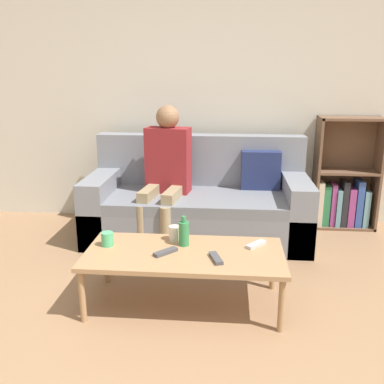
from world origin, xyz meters
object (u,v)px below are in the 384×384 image
(couch, at_px, (199,205))
(cup_near, at_px, (175,233))
(person_adult, at_px, (166,165))
(bottle, at_px, (184,233))
(tv_remote_2, at_px, (256,244))
(tv_remote_1, at_px, (166,252))
(tv_remote_0, at_px, (216,258))
(bookshelf, at_px, (343,187))
(coffee_table, at_px, (184,256))
(cup_far, at_px, (107,239))

(couch, bearing_deg, cup_near, -95.14)
(person_adult, height_order, bottle, person_adult)
(couch, height_order, cup_near, couch)
(tv_remote_2, bearing_deg, tv_remote_1, -122.07)
(cup_near, relative_size, tv_remote_0, 0.58)
(bookshelf, bearing_deg, tv_remote_2, -122.14)
(bottle, bearing_deg, tv_remote_1, -124.79)
(bookshelf, xyz_separation_m, bottle, (-1.42, -1.52, 0.06))
(coffee_table, height_order, person_adult, person_adult)
(person_adult, height_order, cup_far, person_adult)
(cup_far, bearing_deg, tv_remote_0, -12.38)
(tv_remote_1, relative_size, tv_remote_2, 0.98)
(tv_remote_0, height_order, tv_remote_2, same)
(tv_remote_2, bearing_deg, couch, 154.08)
(couch, xyz_separation_m, tv_remote_2, (0.46, -1.10, 0.09))
(coffee_table, xyz_separation_m, cup_far, (-0.52, 0.06, 0.08))
(coffee_table, relative_size, cup_near, 12.68)
(couch, distance_m, bottle, 1.14)
(couch, distance_m, bookshelf, 1.46)
(couch, relative_size, person_adult, 1.64)
(tv_remote_2, bearing_deg, tv_remote_0, -96.07)
(couch, distance_m, tv_remote_1, 1.28)
(bookshelf, bearing_deg, tv_remote_1, -132.41)
(tv_remote_0, bearing_deg, tv_remote_2, 24.73)
(tv_remote_0, xyz_separation_m, bottle, (-0.22, 0.21, 0.08))
(cup_far, xyz_separation_m, tv_remote_2, (0.99, 0.08, -0.04))
(bookshelf, height_order, tv_remote_0, bookshelf)
(person_adult, bearing_deg, coffee_table, -67.59)
(cup_far, bearing_deg, couch, 65.75)
(person_adult, xyz_separation_m, cup_far, (-0.24, -1.10, -0.28))
(couch, bearing_deg, tv_remote_2, -67.07)
(bookshelf, bearing_deg, tv_remote_0, -124.66)
(bookshelf, height_order, person_adult, person_adult)
(coffee_table, relative_size, cup_far, 13.69)
(couch, xyz_separation_m, coffee_table, (-0.01, -1.24, 0.04))
(tv_remote_1, xyz_separation_m, tv_remote_2, (0.59, 0.18, 0.00))
(tv_remote_1, height_order, tv_remote_2, same)
(tv_remote_0, distance_m, tv_remote_2, 0.36)
(coffee_table, xyz_separation_m, tv_remote_1, (-0.12, -0.04, 0.04))
(bookshelf, relative_size, cup_far, 11.55)
(coffee_table, bearing_deg, tv_remote_0, -25.86)
(cup_near, bearing_deg, coffee_table, -66.05)
(coffee_table, xyz_separation_m, tv_remote_0, (0.21, -0.10, 0.04))
(person_adult, distance_m, tv_remote_1, 1.25)
(couch, xyz_separation_m, bottle, (-0.02, -1.12, 0.16))
(couch, xyz_separation_m, tv_remote_1, (-0.12, -1.27, 0.09))
(couch, relative_size, tv_remote_1, 12.71)
(cup_far, bearing_deg, person_adult, 77.57)
(coffee_table, relative_size, tv_remote_1, 8.22)
(coffee_table, bearing_deg, cup_near, 113.95)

